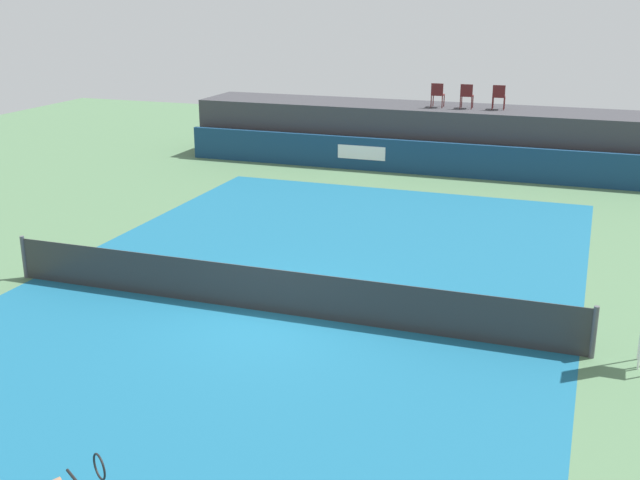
{
  "coord_description": "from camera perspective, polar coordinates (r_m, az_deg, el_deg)",
  "views": [
    {
      "loc": [
        5.9,
        -13.82,
        6.36
      ],
      "look_at": [
        0.29,
        2.0,
        1.0
      ],
      "focal_mm": 44.27,
      "sensor_mm": 36.0,
      "label": 1
    }
  ],
  "objects": [
    {
      "name": "spectator_chair_center",
      "position": [
        29.42,
        12.8,
        10.12
      ],
      "size": [
        0.47,
        0.47,
        0.89
      ],
      "color": "#561919",
      "rests_on": "spectator_platform"
    },
    {
      "name": "ground_plane",
      "position": [
        18.92,
        0.2,
        -1.93
      ],
      "size": [
        48.0,
        48.0,
        0.0
      ],
      "primitive_type": "plane",
      "color": "#4C704C"
    },
    {
      "name": "net_post_far",
      "position": [
        15.01,
        19.2,
        -6.32
      ],
      "size": [
        0.1,
        0.1,
        1.0
      ],
      "primitive_type": "cylinder",
      "color": "#4C4C51",
      "rests_on": "ground"
    },
    {
      "name": "net_post_near",
      "position": [
        19.28,
        -20.6,
        -1.16
      ],
      "size": [
        0.1,
        0.1,
        1.0
      ],
      "primitive_type": "cylinder",
      "color": "#4C4C51",
      "rests_on": "ground"
    },
    {
      "name": "spectator_platform",
      "position": [
        30.17,
        8.03,
        7.5
      ],
      "size": [
        18.0,
        2.8,
        2.2
      ],
      "primitive_type": "cube",
      "color": "#38383D",
      "rests_on": "ground"
    },
    {
      "name": "court_inner",
      "position": [
        16.31,
        -3.31,
        -5.26
      ],
      "size": [
        12.0,
        22.0,
        0.0
      ],
      "primitive_type": "cube",
      "color": "#16597A",
      "rests_on": "ground"
    },
    {
      "name": "tennis_net",
      "position": [
        16.13,
        -3.34,
        -3.71
      ],
      "size": [
        12.4,
        0.02,
        0.95
      ],
      "primitive_type": "cube",
      "color": "#2D2D2D",
      "rests_on": "ground"
    },
    {
      "name": "spectator_chair_left",
      "position": [
        29.47,
        10.56,
        10.27
      ],
      "size": [
        0.46,
        0.46,
        0.89
      ],
      "color": "#561919",
      "rests_on": "spectator_platform"
    },
    {
      "name": "sponsor_wall",
      "position": [
        28.53,
        7.22,
        5.93
      ],
      "size": [
        18.0,
        0.22,
        1.2
      ],
      "color": "navy",
      "rests_on": "ground"
    },
    {
      "name": "tennis_ball",
      "position": [
        17.32,
        -2.38,
        -3.71
      ],
      "size": [
        0.07,
        0.07,
        0.07
      ],
      "primitive_type": "sphere",
      "color": "#D8EA33",
      "rests_on": "court_inner"
    },
    {
      "name": "spectator_chair_far_left",
      "position": [
        29.58,
        8.5,
        10.4
      ],
      "size": [
        0.45,
        0.45,
        0.89
      ],
      "color": "#561919",
      "rests_on": "spectator_platform"
    }
  ]
}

